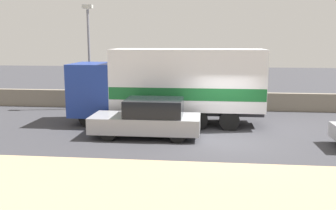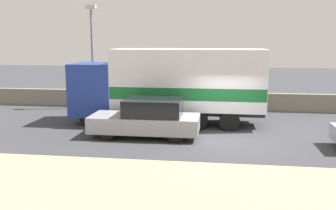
% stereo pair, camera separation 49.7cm
% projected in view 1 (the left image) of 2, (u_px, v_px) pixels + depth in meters
% --- Properties ---
extents(ground_plane, '(80.00, 80.00, 0.00)m').
position_uv_depth(ground_plane, '(227.00, 140.00, 14.82)').
color(ground_plane, '#38383D').
extents(dirt_shoulder_foreground, '(60.00, 5.12, 0.04)m').
position_uv_depth(dirt_shoulder_foreground, '(237.00, 196.00, 9.50)').
color(dirt_shoulder_foreground, tan).
rests_on(dirt_shoulder_foreground, ground_plane).
extents(stone_wall_backdrop, '(60.00, 0.35, 1.01)m').
position_uv_depth(stone_wall_backdrop, '(222.00, 101.00, 21.21)').
color(stone_wall_backdrop, gray).
rests_on(stone_wall_backdrop, ground_plane).
extents(street_lamp, '(0.56, 0.28, 5.84)m').
position_uv_depth(street_lamp, '(89.00, 48.00, 20.99)').
color(street_lamp, slate).
rests_on(street_lamp, ground_plane).
extents(box_truck, '(8.93, 2.45, 3.52)m').
position_uv_depth(box_truck, '(171.00, 84.00, 17.46)').
color(box_truck, navy).
rests_on(box_truck, ground_plane).
extents(car_hatchback, '(4.44, 1.85, 1.58)m').
position_uv_depth(car_hatchback, '(148.00, 118.00, 15.26)').
color(car_hatchback, '#9E9EA3').
rests_on(car_hatchback, ground_plane).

